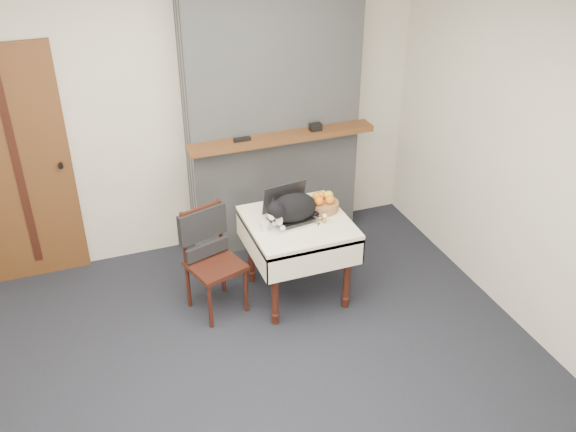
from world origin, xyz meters
name	(u,v)px	position (x,y,z in m)	size (l,w,h in m)	color
ground	(240,394)	(0.00, 0.00, 0.00)	(4.50, 4.50, 0.00)	black
room_shell	(206,128)	(0.00, 0.46, 1.76)	(4.52, 4.01, 2.61)	beige
door	(18,169)	(-1.20, 1.97, 1.00)	(0.82, 0.10, 2.00)	brown
chimney	(273,106)	(0.90, 1.85, 1.30)	(1.62, 0.48, 2.60)	gray
side_table	(298,233)	(0.78, 0.92, 0.59)	(0.78, 0.78, 0.70)	#34180E
laptop	(289,211)	(0.73, 0.98, 0.77)	(0.40, 0.36, 0.27)	#B7B7BC
cat	(294,208)	(0.75, 0.93, 0.81)	(0.56, 0.35, 0.27)	black
cream_jar	(264,226)	(0.49, 0.88, 0.74)	(0.07, 0.07, 0.08)	silver
pill_bottle	(325,219)	(0.96, 0.82, 0.74)	(0.03, 0.03, 0.07)	#AE6F15
fruit_basket	(323,203)	(1.03, 1.02, 0.76)	(0.25, 0.25, 0.14)	#8D5F38
desk_clutter	(321,214)	(0.98, 0.94, 0.70)	(0.15, 0.02, 0.01)	black
chair	(208,245)	(0.08, 1.05, 0.55)	(0.49, 0.48, 0.87)	#34180E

